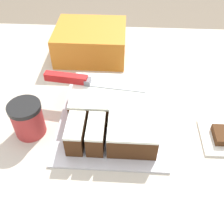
# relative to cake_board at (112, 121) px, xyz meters

# --- Properties ---
(countertop) EXTENTS (1.40, 1.10, 0.89)m
(countertop) POSITION_rel_cake_board_xyz_m (-0.07, 0.01, -0.45)
(countertop) COLOR beige
(countertop) RESTS_ON ground_plane
(cake_board) EXTENTS (0.29, 0.31, 0.01)m
(cake_board) POSITION_rel_cake_board_xyz_m (0.00, 0.00, 0.00)
(cake_board) COLOR silver
(cake_board) RESTS_ON countertop
(cake) EXTENTS (0.22, 0.25, 0.07)m
(cake) POSITION_rel_cake_board_xyz_m (0.00, 0.00, 0.04)
(cake) COLOR #472814
(cake) RESTS_ON cake_board
(knife) EXTENTS (0.29, 0.06, 0.02)m
(knife) POSITION_rel_cake_board_xyz_m (-0.11, 0.08, 0.08)
(knife) COLOR silver
(knife) RESTS_ON cake
(coffee_cup) EXTENTS (0.08, 0.08, 0.09)m
(coffee_cup) POSITION_rel_cake_board_xyz_m (-0.21, -0.05, 0.04)
(coffee_cup) COLOR #B23333
(coffee_cup) RESTS_ON countertop
(paper_napkin) EXTENTS (0.12, 0.12, 0.01)m
(paper_napkin) POSITION_rel_cake_board_xyz_m (0.29, -0.04, 0.00)
(paper_napkin) COLOR white
(paper_napkin) RESTS_ON countertop
(storage_box) EXTENTS (0.24, 0.21, 0.10)m
(storage_box) POSITION_rel_cake_board_xyz_m (-0.10, 0.34, 0.05)
(storage_box) COLOR orange
(storage_box) RESTS_ON countertop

